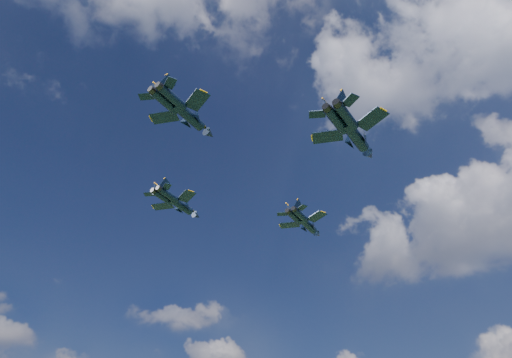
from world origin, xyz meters
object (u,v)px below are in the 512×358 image
object	(u,v)px
jet_right	(356,137)
jet_lead	(308,225)
jet_slot	(190,117)
jet_left	(182,206)

from	to	relation	value
jet_right	jet_lead	bearing A→B (deg)	137.87
jet_right	jet_slot	xyz separation A→B (m)	(-17.38, -22.68, -1.34)
jet_lead	jet_right	world-z (taller)	jet_right
jet_lead	jet_right	xyz separation A→B (m)	(20.64, -14.96, 3.13)
jet_left	jet_slot	size ratio (longest dim) A/B	0.94
jet_right	jet_slot	bearing A→B (deg)	-133.68
jet_lead	jet_slot	xyz separation A→B (m)	(3.26, -37.63, 1.79)
jet_left	jet_lead	bearing A→B (deg)	43.71
jet_lead	jet_left	world-z (taller)	jet_left
jet_lead	jet_left	distance (m)	26.47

